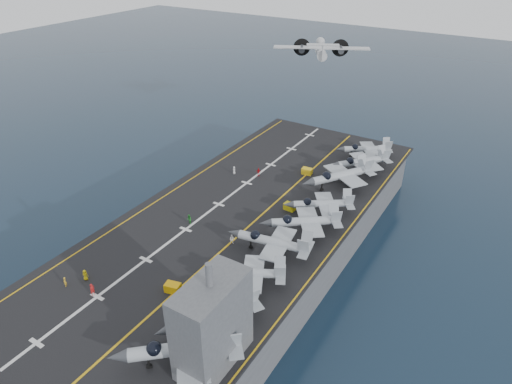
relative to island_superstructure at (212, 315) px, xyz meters
The scene contains 28 objects.
ground 38.02m from the island_superstructure, 116.57° to the left, with size 500.00×500.00×0.00m, color #142135.
hull 35.94m from the island_superstructure, 116.57° to the left, with size 36.00×90.00×10.00m, color #56595E.
flight_deck 34.41m from the island_superstructure, 116.57° to the left, with size 38.00×92.00×0.40m, color black.
foul_line 33.17m from the island_superstructure, 111.80° to the left, with size 0.35×90.00×0.02m, color gold.
landing_centerline 37.38m from the island_superstructure, 124.99° to the left, with size 0.50×90.00×0.02m, color silver.
deck_edge_port 44.50m from the island_superstructure, 136.85° to the left, with size 0.25×90.00×0.02m, color gold.
deck_edge_stbd 31.12m from the island_superstructure, 83.35° to the left, with size 0.25×90.00×0.02m, color gold.
island_superstructure is the anchor object (origin of this frame).
fighter_jet_0 5.88m from the island_superstructure, 139.48° to the right, with size 18.96×18.48×5.53m, color #9BA2AA, non-canonical shape.
fighter_jet_1 7.49m from the island_superstructure, 125.50° to the left, with size 15.58×17.29×5.00m, color gray, non-canonical shape.
fighter_jet_2 15.37m from the island_superstructure, 105.80° to the left, with size 15.34×13.49×4.46m, color #A0AAB0, non-canonical shape.
fighter_jet_3 23.13m from the island_superstructure, 101.07° to the left, with size 15.82×11.97×4.98m, color #8E959E, non-canonical shape.
fighter_jet_4 30.83m from the island_superstructure, 95.08° to the left, with size 16.98×15.98×4.91m, color gray, non-canonical shape.
fighter_jet_5 37.97m from the island_superstructure, 94.10° to the left, with size 15.59×14.48×4.51m, color #8C969C, non-canonical shape.
fighter_jet_6 49.29m from the island_superstructure, 94.47° to the left, with size 17.70×19.16×5.54m, color gray, non-canonical shape.
fighter_jet_7 58.23m from the island_superstructure, 92.48° to the left, with size 16.36×16.83×4.90m, color gray, non-canonical shape.
fighter_jet_8 65.52m from the island_superstructure, 93.64° to the left, with size 15.25×14.02×4.41m, color #A1A8B3, non-canonical shape.
tow_cart_a 15.68m from the island_superstructure, 151.73° to the left, with size 2.51×1.92×1.34m, color #E6A506, non-canonical shape.
tow_cart_b 37.17m from the island_superstructure, 103.37° to the left, with size 2.27×1.58×1.29m, color gold, non-canonical shape.
tow_cart_c 52.22m from the island_superstructure, 103.52° to the left, with size 2.29×1.59×1.31m, color yellow, non-canonical shape.
crew_0 26.23m from the island_superstructure, behind, with size 1.27×1.05×1.81m, color #DABF0D.
crew_1 27.58m from the island_superstructure, behind, with size 1.12×1.18×1.64m, color gold.
crew_2 31.32m from the island_superstructure, 134.70° to the left, with size 1.36×1.31×1.89m, color #1E8525.
crew_4 49.08m from the island_superstructure, 115.06° to the left, with size 1.29×1.10×1.83m, color red.
crew_5 49.69m from the island_superstructure, 121.27° to the left, with size 1.23×1.18×1.71m, color white.
crew_6 22.73m from the island_superstructure, behind, with size 0.82×1.22×2.02m, color #B21919.
crew_7 24.78m from the island_superstructure, 119.11° to the left, with size 1.30×1.15×1.81m, color silver.
transport_plane 86.08m from the island_superstructure, 106.74° to the left, with size 29.63×26.07×5.84m, color white, non-canonical shape.
Camera 1 is at (39.54, -59.97, 56.56)m, focal length 32.00 mm.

